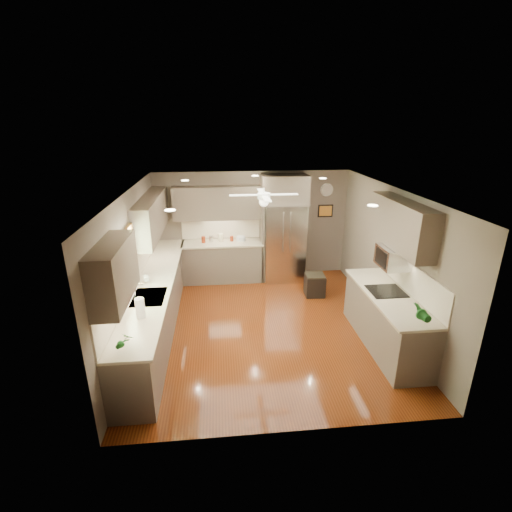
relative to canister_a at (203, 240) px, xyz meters
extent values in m
plane|color=#451B09|center=(1.15, -2.18, -1.02)|extent=(5.00, 5.00, 0.00)
plane|color=white|center=(1.15, -2.18, 1.48)|extent=(5.00, 5.00, 0.00)
plane|color=#675A4E|center=(1.15, 0.32, 0.23)|extent=(4.50, 0.00, 4.50)
plane|color=#675A4E|center=(1.15, -4.68, 0.23)|extent=(4.50, 0.00, 4.50)
plane|color=#675A4E|center=(-1.10, -2.18, 0.23)|extent=(0.00, 5.00, 5.00)
plane|color=#675A4E|center=(3.40, -2.18, 0.23)|extent=(0.00, 5.00, 5.00)
cylinder|color=maroon|center=(0.00, 0.00, 0.00)|extent=(0.12, 0.12, 0.14)
cylinder|color=silver|center=(0.18, 0.06, -0.01)|extent=(0.12, 0.12, 0.15)
cylinder|color=beige|center=(0.39, 0.07, 0.01)|extent=(0.12, 0.12, 0.18)
cylinder|color=maroon|center=(0.65, 0.07, -0.02)|extent=(0.10, 0.10, 0.12)
imported|color=white|center=(-0.91, -2.11, 0.01)|extent=(0.10, 0.10, 0.17)
imported|color=#1C6320|center=(-0.80, -4.16, 0.06)|extent=(0.18, 0.15, 0.29)
imported|color=#1C6320|center=(3.05, -3.93, 0.10)|extent=(0.22, 0.18, 0.36)
imported|color=beige|center=(0.86, 0.03, -0.05)|extent=(0.23, 0.23, 0.06)
cube|color=brown|center=(-0.80, -2.03, -0.57)|extent=(0.60, 4.70, 0.90)
cube|color=beige|center=(-0.78, -2.03, -0.10)|extent=(0.65, 4.70, 0.04)
cube|color=beige|center=(-1.09, -2.03, 0.18)|extent=(0.02, 4.70, 0.50)
cube|color=brown|center=(0.43, 0.02, -0.57)|extent=(1.85, 0.60, 0.90)
cube|color=beige|center=(0.43, 0.00, -0.10)|extent=(1.85, 0.65, 0.04)
cube|color=beige|center=(0.43, 0.31, 0.18)|extent=(1.85, 0.02, 0.50)
cube|color=brown|center=(-0.93, -3.78, 0.81)|extent=(0.33, 1.20, 0.75)
cube|color=brown|center=(-0.93, -0.88, 0.81)|extent=(0.33, 2.40, 0.75)
cube|color=brown|center=(0.43, 0.15, 0.81)|extent=(2.15, 0.33, 0.75)
cube|color=brown|center=(3.24, -2.73, 1.01)|extent=(0.33, 1.70, 0.75)
cube|color=#BFF2B2|center=(-1.08, -2.68, 0.53)|extent=(0.01, 1.00, 0.80)
cube|color=brown|center=(-1.06, -2.68, 0.96)|extent=(0.05, 1.12, 0.06)
cube|color=brown|center=(-1.06, -2.68, 0.10)|extent=(0.05, 1.12, 0.06)
cube|color=brown|center=(-1.06, -3.21, 0.53)|extent=(0.05, 0.06, 0.80)
cube|color=brown|center=(-1.06, -2.15, 0.53)|extent=(0.05, 0.06, 0.80)
cube|color=silver|center=(-0.78, -2.68, -0.09)|extent=(0.50, 0.70, 0.03)
cube|color=#262626|center=(-0.78, -2.68, -0.13)|extent=(0.44, 0.62, 0.05)
cylinder|color=silver|center=(-0.98, -2.68, 0.03)|extent=(0.02, 0.02, 0.24)
cylinder|color=silver|center=(-0.92, -2.68, 0.15)|extent=(0.16, 0.02, 0.02)
cube|color=silver|center=(1.85, -0.04, -0.11)|extent=(0.92, 0.72, 1.82)
cube|color=black|center=(1.85, -0.38, -0.36)|extent=(0.88, 0.02, 0.02)
cube|color=black|center=(1.85, -0.39, 0.23)|extent=(0.01, 0.02, 1.00)
cylinder|color=silver|center=(1.77, -0.42, 0.23)|extent=(0.02, 0.02, 0.90)
cylinder|color=silver|center=(1.93, -0.42, 0.23)|extent=(0.02, 0.02, 0.90)
cube|color=brown|center=(1.85, 0.02, 1.12)|extent=(1.04, 0.60, 0.63)
cube|color=brown|center=(1.35, 0.02, -0.11)|extent=(0.06, 0.60, 1.82)
cube|color=brown|center=(2.35, 0.02, -0.11)|extent=(0.06, 0.60, 1.82)
cube|color=brown|center=(3.08, -2.98, -0.57)|extent=(0.65, 2.20, 0.90)
cube|color=beige|center=(3.06, -2.98, -0.10)|extent=(0.70, 2.20, 0.04)
cube|color=beige|center=(3.39, -2.98, 0.18)|extent=(0.02, 2.20, 0.50)
cube|color=black|center=(3.06, -2.88, -0.08)|extent=(0.56, 0.52, 0.01)
cube|color=silver|center=(3.18, -2.73, 0.46)|extent=(0.42, 0.55, 0.34)
cube|color=black|center=(2.97, -2.73, 0.46)|extent=(0.02, 0.40, 0.26)
cylinder|color=white|center=(1.15, -1.88, 1.44)|extent=(0.03, 0.03, 0.08)
cylinder|color=white|center=(1.15, -1.88, 1.34)|extent=(0.22, 0.22, 0.10)
sphere|color=white|center=(1.15, -1.88, 1.24)|extent=(0.16, 0.16, 0.16)
cube|color=white|center=(1.50, -1.88, 1.36)|extent=(0.48, 0.11, 0.01)
cube|color=white|center=(1.15, -1.53, 1.36)|extent=(0.11, 0.48, 0.01)
cube|color=white|center=(0.80, -1.88, 1.36)|extent=(0.48, 0.11, 0.01)
cube|color=white|center=(1.15, -2.23, 1.36)|extent=(0.11, 0.48, 0.01)
cylinder|color=white|center=(-0.25, -0.88, 1.47)|extent=(0.14, 0.14, 0.01)
cylinder|color=white|center=(2.45, -0.88, 1.47)|extent=(0.14, 0.14, 0.01)
cylinder|color=white|center=(-0.25, -3.38, 1.47)|extent=(0.14, 0.14, 0.01)
cylinder|color=white|center=(2.45, -3.38, 1.47)|extent=(0.14, 0.14, 0.01)
cylinder|color=white|center=(1.15, -0.38, 1.47)|extent=(0.14, 0.14, 0.01)
cylinder|color=white|center=(2.90, 0.30, 1.03)|extent=(0.30, 0.03, 0.30)
cylinder|color=silver|center=(2.90, 0.29, 1.03)|extent=(0.29, 0.00, 0.29)
cube|color=black|center=(2.90, 0.30, 0.53)|extent=(0.36, 0.03, 0.30)
cube|color=#C07526|center=(2.90, 0.28, 0.53)|extent=(0.30, 0.01, 0.24)
cube|color=black|center=(2.38, -1.01, -0.79)|extent=(0.43, 0.43, 0.46)
cube|color=black|center=(2.38, -1.01, -0.56)|extent=(0.41, 0.41, 0.03)
cylinder|color=white|center=(-0.78, -3.34, 0.06)|extent=(0.13, 0.13, 0.31)
cylinder|color=silver|center=(-0.78, -3.34, 0.07)|extent=(0.03, 0.03, 0.33)
camera|label=1|loc=(0.37, -8.13, 2.56)|focal=26.00mm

